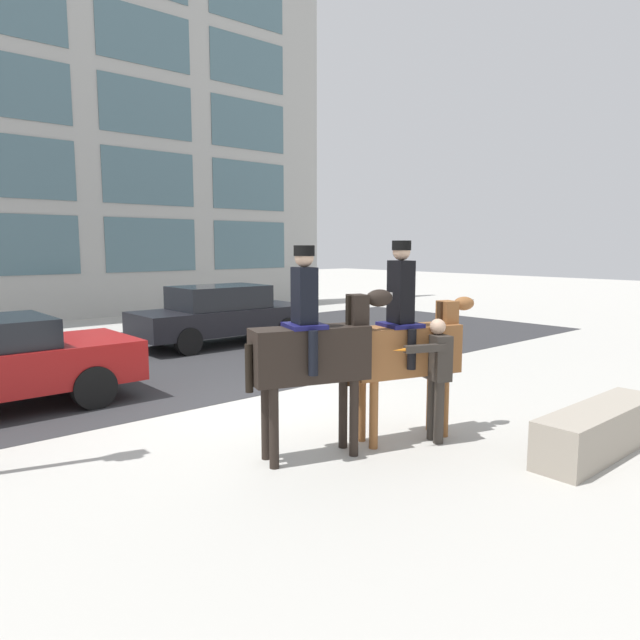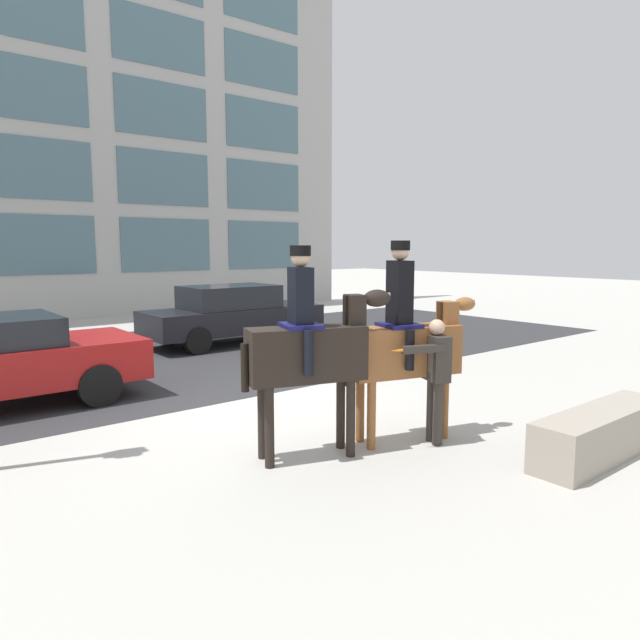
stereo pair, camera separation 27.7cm
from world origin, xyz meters
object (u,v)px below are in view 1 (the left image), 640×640
at_px(mounted_horse_companion, 407,343).
at_px(mounted_horse_lead, 313,348).
at_px(pedestrian_bystander, 436,370).
at_px(planter_ledge, 600,430).
at_px(street_car_far_lane, 222,314).

bearing_deg(mounted_horse_companion, mounted_horse_lead, -175.69).
xyz_separation_m(mounted_horse_companion, pedestrian_bystander, (0.19, -0.33, -0.33)).
distance_m(mounted_horse_companion, pedestrian_bystander, 0.50).
xyz_separation_m(mounted_horse_lead, planter_ledge, (2.71, -2.17, -1.03)).
distance_m(mounted_horse_lead, mounted_horse_companion, 1.36).
height_order(mounted_horse_lead, planter_ledge, mounted_horse_lead).
bearing_deg(pedestrian_bystander, planter_ledge, 148.68).
xyz_separation_m(pedestrian_bystander, planter_ledge, (1.19, -1.56, -0.65)).
bearing_deg(street_car_far_lane, planter_ledge, -93.80).
relative_size(pedestrian_bystander, street_car_far_lane, 0.35).
bearing_deg(pedestrian_bystander, mounted_horse_lead, -0.41).
bearing_deg(planter_ledge, pedestrian_bystander, 127.22).
relative_size(street_car_far_lane, planter_ledge, 1.94).
xyz_separation_m(mounted_horse_lead, street_car_far_lane, (3.35, 7.55, -0.54)).
distance_m(pedestrian_bystander, planter_ledge, 2.07).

